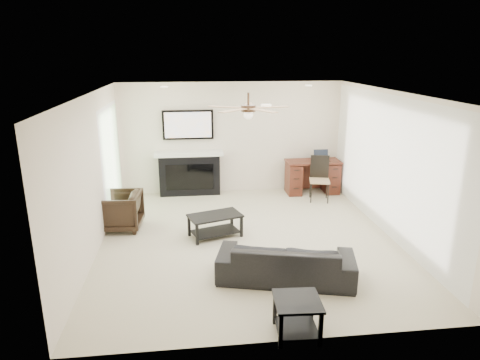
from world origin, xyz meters
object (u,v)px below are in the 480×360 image
at_px(coffee_table, 215,226).
at_px(desk, 312,177).
at_px(armchair, 120,211).
at_px(fireplace_unit, 189,154).
at_px(sofa, 286,261).

distance_m(coffee_table, desk, 3.22).
distance_m(armchair, desk, 4.38).
bearing_deg(fireplace_unit, armchair, -124.96).
height_order(fireplace_unit, desk, fireplace_unit).
bearing_deg(sofa, fireplace_unit, -57.29).
height_order(sofa, fireplace_unit, fireplace_unit).
xyz_separation_m(armchair, desk, (4.07, 1.63, 0.03)).
xyz_separation_m(sofa, fireplace_unit, (-1.32, 3.98, 0.67)).
bearing_deg(armchair, coffee_table, 76.28).
distance_m(sofa, armchair, 3.37).
height_order(coffee_table, desk, desk).
bearing_deg(fireplace_unit, coffee_table, -80.00).
xyz_separation_m(sofa, coffee_table, (-0.90, 1.60, -0.08)).
bearing_deg(desk, coffee_table, -137.38).
height_order(armchair, desk, desk).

